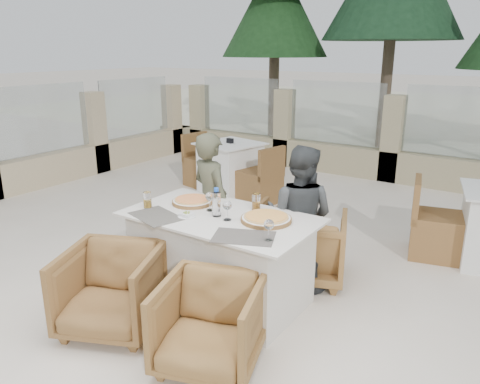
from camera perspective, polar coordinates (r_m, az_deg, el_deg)
The scene contains 24 objects.
ground at distance 4.11m, azimuth -2.74°, elevation -13.60°, with size 80.00×80.00×0.00m, color silver.
sand_patch at distance 17.09m, azimuth 26.71°, elevation 8.20°, with size 30.00×16.00×0.01m, color #F6EFC9.
perimeter_wall_far at distance 8.03m, azimuth 18.14°, elevation 6.89°, with size 10.00×0.34×1.60m, color tan, non-canonical shape.
perimeter_wall_left at distance 8.02m, azimuth -22.84°, elevation 6.40°, with size 0.34×7.00×1.60m, color #C5B18B, non-canonical shape.
pine_far_left at distance 11.35m, azimuth 4.30°, elevation 20.28°, with size 2.42×2.42×5.50m, color #1C431D.
dining_table at distance 4.03m, azimuth -2.40°, elevation -8.05°, with size 1.60×0.90×0.77m, color silver, non-canonical shape.
placemat_near_left at distance 3.93m, azimuth -10.16°, elevation -2.90°, with size 0.45×0.30×0.00m, color #58534C.
placemat_near_right at distance 3.45m, azimuth 0.45°, elevation -5.49°, with size 0.45×0.30×0.00m, color #554F49.
pizza_left at distance 4.20m, azimuth -5.83°, elevation -1.11°, with size 0.36×0.36×0.05m, color #F55221.
pizza_right at distance 3.76m, azimuth 3.21°, elevation -3.20°, with size 0.41×0.41×0.05m, color orange.
water_bottle at distance 3.84m, azimuth -2.89°, elevation -1.23°, with size 0.07×0.07×0.24m, color #ACCAE3.
wine_glass_centre at distance 3.99m, azimuth -3.69°, elevation -1.02°, with size 0.08×0.08×0.18m, color white, non-canonical shape.
wine_glass_near at distance 3.76m, azimuth -1.56°, elevation -2.13°, with size 0.08×0.08×0.18m, color white, non-canonical shape.
wine_glass_corner at distance 3.36m, azimuth 3.53°, elevation -4.51°, with size 0.08×0.08×0.18m, color silver, non-canonical shape.
beer_glass_left at distance 4.14m, azimuth -11.22°, elevation -0.96°, with size 0.07×0.07×0.14m, color #C68F1C.
beer_glass_right at distance 4.00m, azimuth 1.98°, elevation -1.22°, with size 0.07×0.07×0.14m, color orange.
olive_dish at distance 3.88m, azimuth -6.50°, elevation -2.71°, with size 0.11×0.11×0.04m, color silver, non-canonical shape.
armchair_far_left at distance 4.84m, azimuth -1.43°, elevation -4.54°, with size 0.68×0.70×0.63m, color olive.
armchair_far_right at distance 4.47m, azimuth 8.28°, elevation -6.56°, with size 0.68×0.70×0.64m, color olive.
armchair_near_left at distance 3.79m, azimuth -15.45°, elevation -11.43°, with size 0.70×0.72×0.65m, color brown.
armchair_near_right at distance 3.29m, azimuth -3.73°, elevation -15.83°, with size 0.66×0.68×0.62m, color olive.
diner_left at distance 4.51m, azimuth -3.52°, elevation -1.27°, with size 0.50×0.33×1.36m, color #494A36.
diner_right at distance 4.23m, azimuth 7.26°, elevation -3.04°, with size 0.64×0.50×1.31m, color #3E4144.
bg_table_a at distance 7.01m, azimuth -1.20°, elevation 2.89°, with size 1.64×0.82×0.77m, color white, non-canonical shape.
Camera 1 is at (2.13, -2.83, 2.09)m, focal length 35.00 mm.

